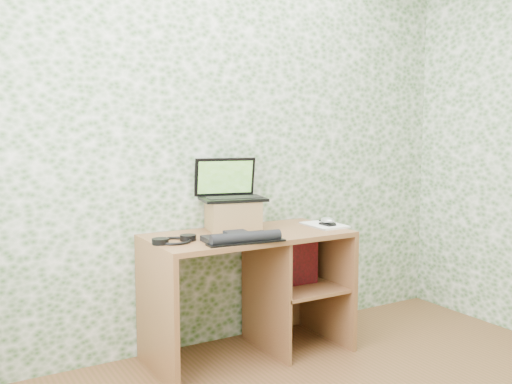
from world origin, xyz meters
TOP-DOWN VIEW (x-y plane):
  - wall_back at (0.00, 1.75)m, footprint 3.50×0.00m
  - desk at (0.08, 1.47)m, footprint 1.20×0.60m
  - riser at (-0.02, 1.58)m, footprint 0.35×0.31m
  - laptop at (-0.02, 1.63)m, footprint 0.43×0.35m
  - keyboard at (-0.16, 1.24)m, footprint 0.45×0.26m
  - headphones at (-0.48, 1.41)m, footprint 0.26×0.21m
  - notepad at (0.54, 1.40)m, footprint 0.21×0.29m
  - mouse at (0.53, 1.36)m, footprint 0.07×0.11m
  - pen at (0.59, 1.44)m, footprint 0.03×0.14m
  - red_box at (0.36, 1.44)m, footprint 0.26×0.10m

SIDE VIEW (x-z plane):
  - desk at x=0.08m, z-range 0.11..0.86m
  - red_box at x=0.36m, z-range 0.39..0.70m
  - notepad at x=0.54m, z-range 0.75..0.76m
  - headphones at x=-0.48m, z-range 0.75..0.78m
  - pen at x=0.59m, z-range 0.76..0.77m
  - keyboard at x=-0.16m, z-range 0.74..0.80m
  - mouse at x=0.53m, z-range 0.76..0.80m
  - riser at x=-0.02m, z-range 0.75..0.93m
  - laptop at x=-0.02m, z-range 0.86..1.12m
  - wall_back at x=0.00m, z-range -0.45..3.05m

